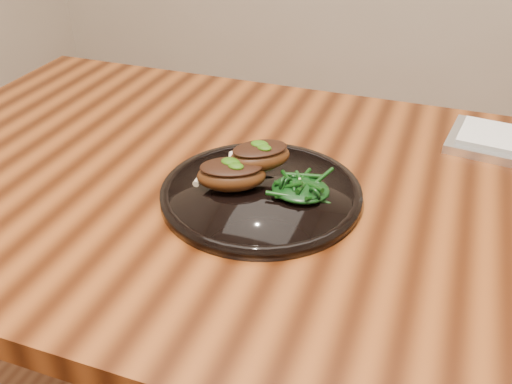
# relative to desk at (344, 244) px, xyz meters

# --- Properties ---
(desk) EXTENTS (1.60, 0.80, 0.75)m
(desk) POSITION_rel_desk_xyz_m (0.00, 0.00, 0.00)
(desk) COLOR #351506
(desk) RESTS_ON ground
(plate) EXTENTS (0.30, 0.30, 0.02)m
(plate) POSITION_rel_desk_xyz_m (-0.13, -0.04, 0.09)
(plate) COLOR black
(plate) RESTS_ON desk
(lamb_chop_front) EXTENTS (0.12, 0.10, 0.05)m
(lamb_chop_front) POSITION_rel_desk_xyz_m (-0.17, -0.05, 0.12)
(lamb_chop_front) COLOR #47230D
(lamb_chop_front) RESTS_ON plate
(lamb_chop_back) EXTENTS (0.11, 0.11, 0.04)m
(lamb_chop_back) POSITION_rel_desk_xyz_m (-0.14, -0.01, 0.14)
(lamb_chop_back) COLOR #47230D
(lamb_chop_back) RESTS_ON plate
(herb_smear) EXTENTS (0.08, 0.05, 0.00)m
(herb_smear) POSITION_rel_desk_xyz_m (-0.16, 0.02, 0.10)
(herb_smear) COLOR #184107
(herb_smear) RESTS_ON plate
(greens_heap) EXTENTS (0.09, 0.08, 0.03)m
(greens_heap) POSITION_rel_desk_xyz_m (-0.07, -0.04, 0.11)
(greens_heap) COLOR black
(greens_heap) RESTS_ON plate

